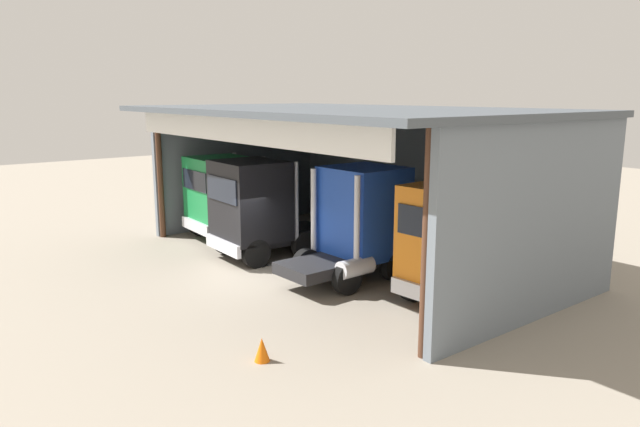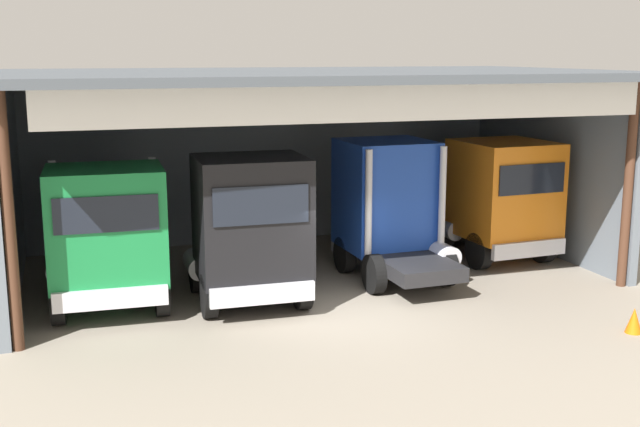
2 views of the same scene
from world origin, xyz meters
name	(u,v)px [view 2 (image 2 of 2)]	position (x,y,z in m)	size (l,w,h in m)	color
ground_plane	(358,316)	(0.00, 0.00, 0.00)	(80.00, 80.00, 0.00)	gray
workshop_shed	(298,131)	(0.00, 4.83, 3.83)	(15.83, 9.48, 5.50)	slate
truck_green_left_bay	(106,235)	(-5.43, 2.16, 1.82)	(2.79, 4.43, 3.47)	#197F3D
truck_black_right_bay	(249,228)	(-2.19, 1.58, 1.89)	(2.70, 4.40, 3.62)	black
truck_blue_center_bay	(389,206)	(1.98, 2.94, 1.91)	(2.55, 4.38, 3.67)	#1E47B7
truck_orange_center_right_bay	(499,197)	(5.64, 3.50, 1.87)	(2.77, 4.54, 3.50)	orange
oil_drum	(269,235)	(-0.39, 6.74, 0.45)	(0.58, 0.58, 0.91)	#197233
tool_cart	(432,221)	(5.16, 6.84, 0.50)	(0.90, 0.60, 1.00)	#1E59A5
traffic_cone	(634,320)	(5.27, -2.91, 0.28)	(0.36, 0.36, 0.56)	orange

